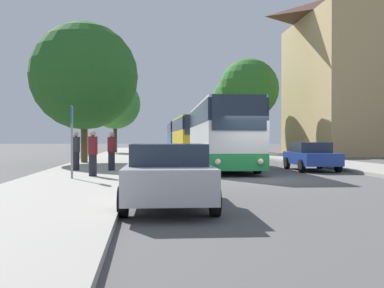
{
  "coord_description": "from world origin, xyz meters",
  "views": [
    {
      "loc": [
        -4.49,
        -16.97,
        1.55
      ],
      "look_at": [
        -1.04,
        15.65,
        1.22
      ],
      "focal_mm": 42.0,
      "sensor_mm": 36.0,
      "label": 1
    }
  ],
  "objects_px": {
    "pedestrian_waiting_far": "(112,151)",
    "tree_left_far": "(115,104)",
    "pedestrian_walking_back": "(93,153)",
    "tree_right_mid": "(239,102)",
    "bus_front": "(220,135)",
    "tree_left_near": "(84,76)",
    "pedestrian_waiting_near": "(76,151)",
    "bus_middle": "(191,137)",
    "parked_car_right_near": "(311,156)",
    "parked_car_left_curb": "(168,173)",
    "bus_rear": "(180,137)",
    "tree_right_near": "(249,89)",
    "bus_stop_sign": "(72,133)"
  },
  "relations": [
    {
      "from": "parked_car_left_curb",
      "to": "pedestrian_waiting_near",
      "type": "bearing_deg",
      "value": 111.29
    },
    {
      "from": "pedestrian_waiting_far",
      "to": "pedestrian_waiting_near",
      "type": "bearing_deg",
      "value": -41.03
    },
    {
      "from": "bus_rear",
      "to": "tree_right_near",
      "type": "height_order",
      "value": "tree_right_near"
    },
    {
      "from": "bus_rear",
      "to": "tree_right_near",
      "type": "distance_m",
      "value": 9.79
    },
    {
      "from": "bus_front",
      "to": "pedestrian_walking_back",
      "type": "xyz_separation_m",
      "value": [
        -5.98,
        -6.17,
        -0.78
      ]
    },
    {
      "from": "bus_rear",
      "to": "parked_car_left_curb",
      "type": "xyz_separation_m",
      "value": [
        -3.37,
        -39.4,
        -1.05
      ]
    },
    {
      "from": "parked_car_right_near",
      "to": "bus_stop_sign",
      "type": "distance_m",
      "value": 12.1
    },
    {
      "from": "bus_front",
      "to": "pedestrian_waiting_far",
      "type": "bearing_deg",
      "value": -148.51
    },
    {
      "from": "pedestrian_waiting_far",
      "to": "tree_right_mid",
      "type": "relative_size",
      "value": 0.19
    },
    {
      "from": "pedestrian_waiting_far",
      "to": "pedestrian_walking_back",
      "type": "height_order",
      "value": "pedestrian_walking_back"
    },
    {
      "from": "parked_car_left_curb",
      "to": "tree_left_near",
      "type": "height_order",
      "value": "tree_left_near"
    },
    {
      "from": "pedestrian_waiting_far",
      "to": "tree_left_far",
      "type": "bearing_deg",
      "value": -118.38
    },
    {
      "from": "bus_middle",
      "to": "bus_stop_sign",
      "type": "xyz_separation_m",
      "value": [
        -6.47,
        -20.66,
        -0.02
      ]
    },
    {
      "from": "tree_right_mid",
      "to": "bus_rear",
      "type": "bearing_deg",
      "value": -162.45
    },
    {
      "from": "bus_front",
      "to": "tree_left_far",
      "type": "height_order",
      "value": "tree_left_far"
    },
    {
      "from": "tree_left_far",
      "to": "bus_front",
      "type": "bearing_deg",
      "value": -74.3
    },
    {
      "from": "tree_left_near",
      "to": "tree_right_mid",
      "type": "distance_m",
      "value": 28.25
    },
    {
      "from": "tree_left_far",
      "to": "parked_car_left_curb",
      "type": "bearing_deg",
      "value": -84.54
    },
    {
      "from": "bus_rear",
      "to": "bus_middle",
      "type": "bearing_deg",
      "value": -89.3
    },
    {
      "from": "parked_car_right_near",
      "to": "pedestrian_waiting_near",
      "type": "xyz_separation_m",
      "value": [
        -11.37,
        -0.9,
        0.29
      ]
    },
    {
      "from": "parked_car_left_curb",
      "to": "tree_left_far",
      "type": "height_order",
      "value": "tree_left_far"
    },
    {
      "from": "bus_middle",
      "to": "bus_rear",
      "type": "distance_m",
      "value": 12.66
    },
    {
      "from": "pedestrian_waiting_far",
      "to": "tree_left_far",
      "type": "height_order",
      "value": "tree_left_far"
    },
    {
      "from": "tree_right_mid",
      "to": "tree_left_far",
      "type": "bearing_deg",
      "value": -168.28
    },
    {
      "from": "bus_middle",
      "to": "tree_right_mid",
      "type": "height_order",
      "value": "tree_right_mid"
    },
    {
      "from": "bus_rear",
      "to": "pedestrian_walking_back",
      "type": "xyz_separation_m",
      "value": [
        -5.88,
        -32.36,
        -0.79
      ]
    },
    {
      "from": "bus_stop_sign",
      "to": "tree_right_near",
      "type": "relative_size",
      "value": 0.28
    },
    {
      "from": "bus_middle",
      "to": "tree_right_near",
      "type": "xyz_separation_m",
      "value": [
        6.57,
        7.19,
        4.85
      ]
    },
    {
      "from": "parked_car_right_near",
      "to": "tree_right_near",
      "type": "bearing_deg",
      "value": -92.82
    },
    {
      "from": "pedestrian_walking_back",
      "to": "bus_stop_sign",
      "type": "bearing_deg",
      "value": 46.88
    },
    {
      "from": "pedestrian_walking_back",
      "to": "tree_right_near",
      "type": "distance_m",
      "value": 30.15
    },
    {
      "from": "parked_car_right_near",
      "to": "tree_right_mid",
      "type": "height_order",
      "value": "tree_right_mid"
    },
    {
      "from": "tree_left_near",
      "to": "pedestrian_waiting_near",
      "type": "bearing_deg",
      "value": -85.43
    },
    {
      "from": "pedestrian_waiting_near",
      "to": "tree_left_near",
      "type": "xyz_separation_m",
      "value": [
        -0.57,
        7.18,
        4.38
      ]
    },
    {
      "from": "bus_front",
      "to": "tree_left_far",
      "type": "bearing_deg",
      "value": 107.84
    },
    {
      "from": "bus_middle",
      "to": "tree_left_near",
      "type": "distance_m",
      "value": 12.42
    },
    {
      "from": "pedestrian_waiting_far",
      "to": "tree_left_near",
      "type": "bearing_deg",
      "value": -105.38
    },
    {
      "from": "bus_rear",
      "to": "tree_right_near",
      "type": "relative_size",
      "value": 1.1
    },
    {
      "from": "bus_front",
      "to": "tree_right_near",
      "type": "relative_size",
      "value": 1.25
    },
    {
      "from": "bus_middle",
      "to": "pedestrian_walking_back",
      "type": "xyz_separation_m",
      "value": [
        -5.84,
        -19.7,
        -0.77
      ]
    },
    {
      "from": "bus_rear",
      "to": "tree_left_near",
      "type": "distance_m",
      "value": 23.39
    },
    {
      "from": "pedestrian_waiting_far",
      "to": "pedestrian_walking_back",
      "type": "distance_m",
      "value": 3.12
    },
    {
      "from": "pedestrian_waiting_far",
      "to": "bus_front",
      "type": "bearing_deg",
      "value": 177.62
    },
    {
      "from": "parked_car_right_near",
      "to": "tree_left_near",
      "type": "height_order",
      "value": "tree_left_near"
    },
    {
      "from": "bus_front",
      "to": "bus_rear",
      "type": "distance_m",
      "value": 26.19
    },
    {
      "from": "tree_right_near",
      "to": "parked_car_left_curb",
      "type": "bearing_deg",
      "value": -106.26
    },
    {
      "from": "pedestrian_walking_back",
      "to": "bus_rear",
      "type": "bearing_deg",
      "value": -110.28
    },
    {
      "from": "parked_car_right_near",
      "to": "parked_car_left_curb",
      "type": "bearing_deg",
      "value": 58.26
    },
    {
      "from": "tree_left_far",
      "to": "tree_right_near",
      "type": "relative_size",
      "value": 0.83
    },
    {
      "from": "parked_car_left_curb",
      "to": "pedestrian_walking_back",
      "type": "distance_m",
      "value": 7.48
    }
  ]
}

